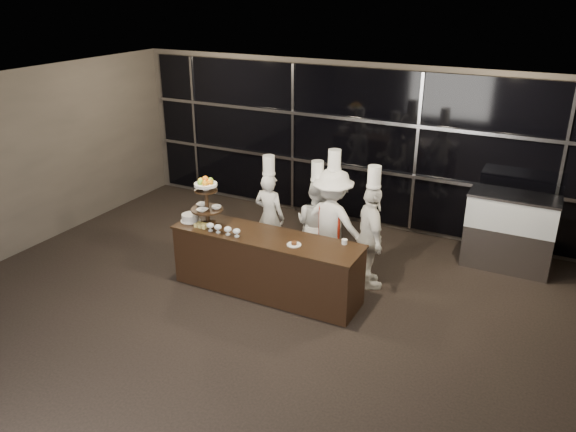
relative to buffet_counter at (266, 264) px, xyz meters
The scene contains 14 objects.
room 2.12m from the buffet_counter, 87.12° to the right, with size 10.00×10.00×10.00m.
window_wall 3.25m from the buffet_counter, 88.27° to the left, with size 8.60×0.10×2.80m.
buffet_counter is the anchor object (origin of this frame).
display_stand 1.33m from the buffet_counter, behind, with size 0.48×0.48×0.74m.
compotes 0.82m from the buffet_counter, 159.24° to the right, with size 0.56×0.11×0.12m.
layer_cake 1.38m from the buffet_counter, behind, with size 0.30×0.30×0.11m.
pastry_squares 1.12m from the buffet_counter, behind, with size 0.20×0.13×0.05m.
small_plate 0.69m from the buffet_counter, 11.34° to the right, with size 0.20×0.20×0.05m.
chef_cup 1.23m from the buffet_counter, 12.79° to the left, with size 0.08×0.08×0.07m, color white.
display_case 3.90m from the buffet_counter, 38.92° to the left, with size 1.35×0.59×1.24m.
chef_a 1.20m from the buffet_counter, 116.50° to the left, with size 0.55×0.37×1.76m.
chef_b 1.16m from the buffet_counter, 74.58° to the left, with size 0.80×0.66×1.77m.
chef_c 1.22m from the buffet_counter, 57.50° to the left, with size 1.18×0.77×2.02m.
chef_d 1.58m from the buffet_counter, 34.28° to the left, with size 0.85×0.99×1.90m.
Camera 1 is at (3.51, -4.48, 4.25)m, focal length 35.00 mm.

